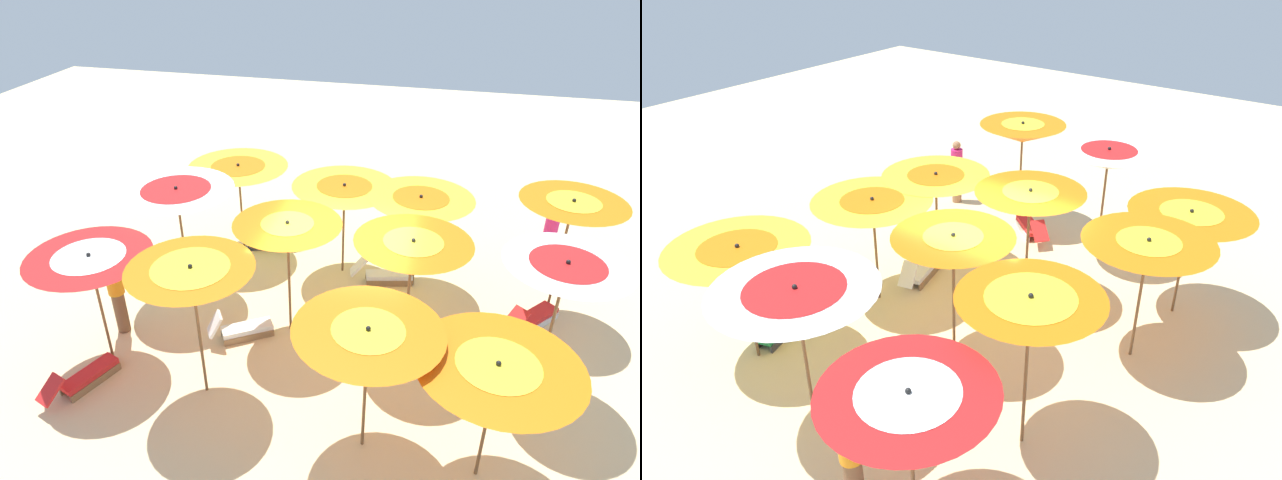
{
  "view_description": "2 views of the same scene",
  "coord_description": "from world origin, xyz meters",
  "views": [
    {
      "loc": [
        1.65,
        -8.17,
        6.98
      ],
      "look_at": [
        -0.66,
        1.28,
        1.33
      ],
      "focal_mm": 31.55,
      "sensor_mm": 36.0,
      "label": 1
    },
    {
      "loc": [
        -7.48,
        -4.94,
        6.74
      ],
      "look_at": [
        1.14,
        1.42,
        0.9
      ],
      "focal_mm": 34.46,
      "sensor_mm": 36.0,
      "label": 2
    }
  ],
  "objects": [
    {
      "name": "ground",
      "position": [
        0.0,
        0.0,
        -0.02
      ],
      "size": [
        36.56,
        36.56,
        0.04
      ],
      "primitive_type": "cube",
      "color": "beige"
    },
    {
      "name": "beach_umbrella_0",
      "position": [
        -3.84,
        -1.54,
        1.99
      ],
      "size": [
        2.04,
        2.04,
        2.24
      ],
      "color": "brown",
      "rests_on": "ground"
    },
    {
      "name": "beach_umbrella_1",
      "position": [
        -1.86,
        -1.86,
        2.28
      ],
      "size": [
        1.94,
        1.94,
        2.52
      ],
      "color": "brown",
      "rests_on": "ground"
    },
    {
      "name": "beach_umbrella_2",
      "position": [
        0.89,
        -2.34,
        2.0
      ],
      "size": [
        2.08,
        2.08,
        2.27
      ],
      "color": "brown",
      "rests_on": "ground"
    },
    {
      "name": "beach_umbrella_3",
      "position": [
        2.57,
        -2.47,
        1.93
      ],
      "size": [
        2.18,
        2.18,
        2.14
      ],
      "color": "brown",
      "rests_on": "ground"
    },
    {
      "name": "beach_umbrella_4",
      "position": [
        -3.4,
        0.77,
        2.19
      ],
      "size": [
        2.26,
        2.26,
        2.45
      ],
      "color": "brown",
      "rests_on": "ground"
    },
    {
      "name": "beach_umbrella_5",
      "position": [
        -0.94,
        0.05,
        2.13
      ],
      "size": [
        1.94,
        1.94,
        2.38
      ],
      "color": "brown",
      "rests_on": "ground"
    },
    {
      "name": "beach_umbrella_6",
      "position": [
        1.25,
        -0.01,
        2.11
      ],
      "size": [
        2.0,
        2.0,
        2.35
      ],
      "color": "brown",
      "rests_on": "ground"
    },
    {
      "name": "beach_umbrella_7",
      "position": [
        3.57,
        -0.43,
        2.28
      ],
      "size": [
        1.91,
        1.91,
        2.54
      ],
      "color": "brown",
      "rests_on": "ground"
    },
    {
      "name": "beach_umbrella_8",
      "position": [
        -2.9,
        2.75,
        1.93
      ],
      "size": [
        2.24,
        2.24,
        2.17
      ],
      "color": "brown",
      "rests_on": "ground"
    },
    {
      "name": "beach_umbrella_9",
      "position": [
        -0.38,
        2.31,
        1.91
      ],
      "size": [
        2.21,
        2.21,
        2.16
      ],
      "color": "brown",
      "rests_on": "ground"
    },
    {
      "name": "beach_umbrella_10",
      "position": [
        1.21,
        2.11,
        1.95
      ],
      "size": [
        2.14,
        2.14,
        2.16
      ],
      "color": "brown",
      "rests_on": "ground"
    },
    {
      "name": "beach_umbrella_11",
      "position": [
        3.96,
        1.81,
        2.27
      ],
      "size": [
        1.93,
        1.93,
        2.54
      ],
      "color": "brown",
      "rests_on": "ground"
    },
    {
      "name": "lounger_0",
      "position": [
        -2.25,
        2.92,
        0.19
      ],
      "size": [
        1.34,
        0.68,
        0.54
      ],
      "rotation": [
        0.0,
        0.0,
        3.44
      ],
      "color": "#333338",
      "rests_on": "ground"
    },
    {
      "name": "lounger_1",
      "position": [
        -3.91,
        -2.26,
        0.2
      ],
      "size": [
        0.78,
        1.43,
        0.55
      ],
      "rotation": [
        0.0,
        0.0,
        7.5
      ],
      "color": "olive",
      "rests_on": "ground"
    },
    {
      "name": "lounger_2",
      "position": [
        3.61,
        1.27,
        0.2
      ],
      "size": [
        1.19,
        1.3,
        0.57
      ],
      "rotation": [
        0.0,
        0.0,
        7.15
      ],
      "color": "silver",
      "rests_on": "ground"
    },
    {
      "name": "lounger_3",
      "position": [
        0.59,
        2.05,
        0.21
      ],
      "size": [
        1.38,
        0.63,
        0.67
      ],
      "rotation": [
        0.0,
        0.0,
        6.52
      ],
      "color": "olive",
      "rests_on": "ground"
    },
    {
      "name": "lounger_4",
      "position": [
        -1.76,
        -0.42,
        0.2
      ],
      "size": [
        1.2,
        0.94,
        0.65
      ],
      "rotation": [
        0.0,
        0.0,
        6.86
      ],
      "color": "olive",
      "rests_on": "ground"
    },
    {
      "name": "beachgoer_0",
      "position": [
        4.07,
        3.75,
        0.85
      ],
      "size": [
        0.3,
        0.3,
        1.63
      ],
      "rotation": [
        0.0,
        0.0,
        1.01
      ],
      "color": "#A3704C",
      "rests_on": "ground"
    },
    {
      "name": "beachgoer_1",
      "position": [
        -4.06,
        -0.76,
        1.0
      ],
      "size": [
        0.3,
        0.3,
        1.88
      ],
      "rotation": [
        0.0,
        0.0,
        1.37
      ],
      "color": "brown",
      "rests_on": "ground"
    },
    {
      "name": "beach_ball",
      "position": [
        -2.47,
        3.93,
        0.17
      ],
      "size": [
        0.34,
        0.34,
        0.34
      ],
      "primitive_type": "sphere",
      "color": "yellow",
      "rests_on": "ground"
    }
  ]
}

